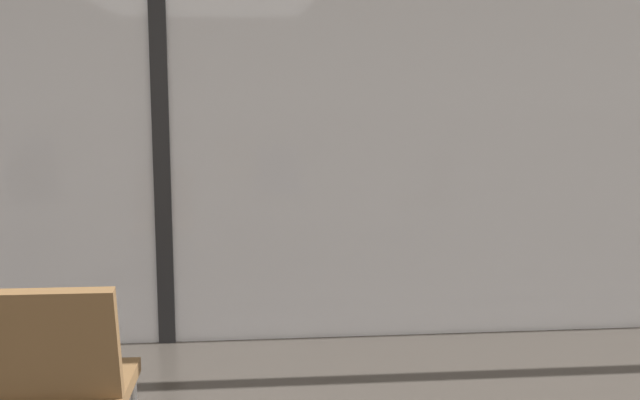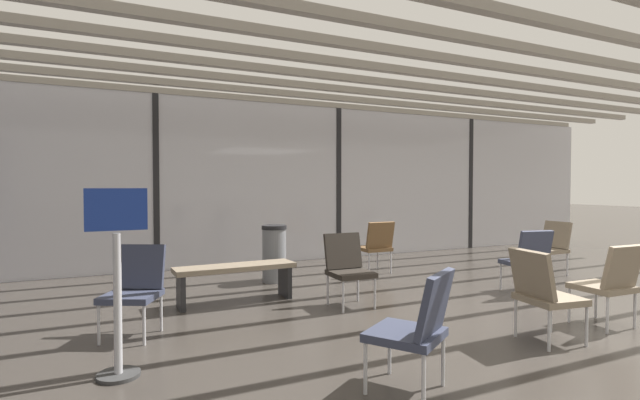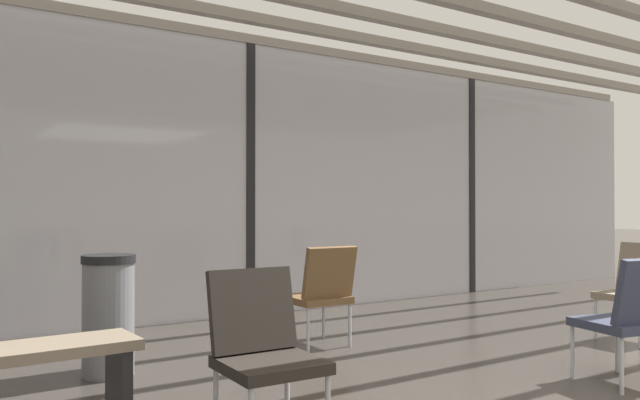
# 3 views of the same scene
# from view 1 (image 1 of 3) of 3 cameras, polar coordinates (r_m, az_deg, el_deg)

# --- Properties ---
(glass_curtain_wall) EXTENTS (14.00, 0.08, 3.03)m
(glass_curtain_wall) POSITION_cam_1_polar(r_m,az_deg,el_deg) (4.63, -11.90, 7.72)
(glass_curtain_wall) COLOR silver
(glass_curtain_wall) RESTS_ON ground
(window_mullion_1) EXTENTS (0.10, 0.12, 3.03)m
(window_mullion_1) POSITION_cam_1_polar(r_m,az_deg,el_deg) (4.63, -11.90, 7.72)
(window_mullion_1) COLOR black
(window_mullion_1) RESTS_ON ground
(parked_airplane) EXTENTS (11.24, 3.84, 3.84)m
(parked_airplane) POSITION_cam_1_polar(r_m,az_deg,el_deg) (9.64, -5.48, 10.75)
(parked_airplane) COLOR #B2BCD6
(parked_airplane) RESTS_ON ground
(lounge_chair_5) EXTENTS (0.49, 0.53, 0.87)m
(lounge_chair_5) POSITION_cam_1_polar(r_m,az_deg,el_deg) (3.11, -18.78, -12.25)
(lounge_chair_5) COLOR brown
(lounge_chair_5) RESTS_ON ground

